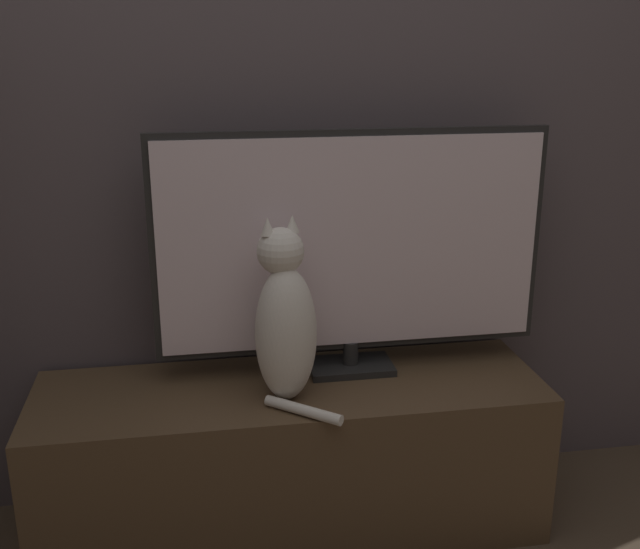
{
  "coord_description": "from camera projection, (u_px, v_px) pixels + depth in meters",
  "views": [
    {
      "loc": [
        -0.24,
        -0.89,
        1.37
      ],
      "look_at": [
        0.08,
        0.97,
        0.77
      ],
      "focal_mm": 42.0,
      "sensor_mm": 36.0,
      "label": 1
    }
  ],
  "objects": [
    {
      "name": "wall_back",
      "position": [
        274.0,
        62.0,
        2.05
      ],
      "size": [
        4.8,
        0.05,
        2.6
      ],
      "color": "#564C51",
      "rests_on": "ground_plane"
    },
    {
      "name": "tv_stand",
      "position": [
        292.0,
        457.0,
        2.13
      ],
      "size": [
        1.41,
        0.43,
        0.45
      ],
      "color": "brown",
      "rests_on": "ground_plane"
    },
    {
      "name": "tv",
      "position": [
        352.0,
        247.0,
        2.06
      ],
      "size": [
        1.09,
        0.14,
        0.69
      ],
      "color": "black",
      "rests_on": "tv_stand"
    },
    {
      "name": "cat",
      "position": [
        285.0,
        322.0,
        1.93
      ],
      "size": [
        0.22,
        0.29,
        0.49
      ],
      "rotation": [
        0.0,
        0.0,
        0.27
      ],
      "color": "silver",
      "rests_on": "tv_stand"
    }
  ]
}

